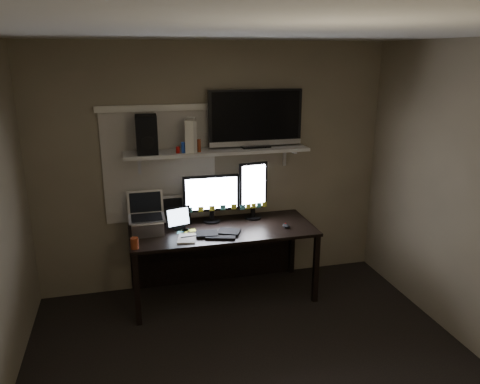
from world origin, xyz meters
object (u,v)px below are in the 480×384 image
object	(u,v)px
game_console	(191,135)
monitor_portrait	(253,190)
desk	(220,240)
cup	(135,243)
keyboard	(218,233)
tv	(255,119)
mouse	(286,226)
monitor_landscape	(211,198)
tablet	(178,218)
speaker	(147,134)
laptop	(147,214)

from	to	relation	value
game_console	monitor_portrait	bearing A→B (deg)	15.70
desk	cup	size ratio (longest dim) A/B	17.74
keyboard	game_console	size ratio (longest dim) A/B	1.39
tv	game_console	bearing A→B (deg)	-177.20
keyboard	cup	distance (m)	0.79
monitor_portrait	mouse	xyz separation A→B (m)	(0.24, -0.35, -0.28)
monitor_landscape	tablet	xyz separation A→B (m)	(-0.36, -0.12, -0.14)
desk	keyboard	xyz separation A→B (m)	(-0.07, -0.27, 0.19)
cup	tv	bearing A→B (deg)	22.55
speaker	tablet	bearing A→B (deg)	-16.83
monitor_landscape	monitor_portrait	size ratio (longest dim) A/B	0.94
laptop	tv	distance (m)	1.40
monitor_portrait	game_console	bearing A→B (deg)	174.24
monitor_landscape	cup	bearing A→B (deg)	-146.60
mouse	tv	bearing A→B (deg)	108.83
monitor_portrait	cup	size ratio (longest dim) A/B	5.94
laptop	game_console	world-z (taller)	game_console
tv	speaker	world-z (taller)	tv
monitor_portrait	tv	distance (m)	0.73
tv	speaker	bearing A→B (deg)	-177.97
mouse	speaker	xyz separation A→B (m)	(-1.28, 0.31, 0.91)
monitor_landscape	speaker	world-z (taller)	speaker
desk	tv	xyz separation A→B (m)	(0.39, 0.10, 1.21)
monitor_portrait	tv	size ratio (longest dim) A/B	0.64
game_console	speaker	size ratio (longest dim) A/B	0.86
mouse	tablet	world-z (taller)	tablet
keyboard	mouse	size ratio (longest dim) A/B	4.32
mouse	speaker	size ratio (longest dim) A/B	0.28
desk	monitor_landscape	world-z (taller)	monitor_landscape
keyboard	monitor_landscape	bearing A→B (deg)	104.64
tablet	game_console	size ratio (longest dim) A/B	0.84
tablet	speaker	world-z (taller)	speaker
monitor_portrait	game_console	world-z (taller)	game_console
keyboard	speaker	bearing A→B (deg)	167.61
cup	mouse	bearing A→B (deg)	6.17
monitor_landscape	laptop	xyz separation A→B (m)	(-0.66, -0.17, -0.06)
monitor_landscape	laptop	distance (m)	0.68
laptop	tv	xyz separation A→B (m)	(1.11, 0.17, 0.84)
monitor_landscape	mouse	xyz separation A→B (m)	(0.68, -0.35, -0.23)
game_console	laptop	bearing A→B (deg)	-149.90
laptop	tv	world-z (taller)	tv
monitor_landscape	keyboard	world-z (taller)	monitor_landscape
monitor_portrait	tablet	bearing A→B (deg)	-179.44
tv	mouse	bearing A→B (deg)	-58.31
keyboard	tablet	world-z (taller)	tablet
desk	speaker	size ratio (longest dim) A/B	5.06
desk	mouse	world-z (taller)	mouse
desk	tv	size ratio (longest dim) A/B	1.91
cup	monitor_landscape	bearing A→B (deg)	33.00
desk	tv	bearing A→B (deg)	14.46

